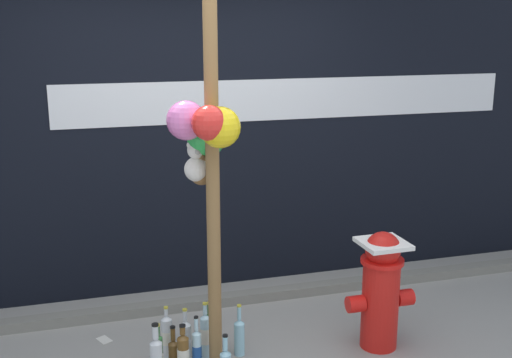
% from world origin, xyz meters
% --- Properties ---
extents(building_wall, '(10.00, 0.21, 3.19)m').
position_xyz_m(building_wall, '(0.00, 1.71, 1.60)').
color(building_wall, black).
rests_on(building_wall, ground_plane).
extents(curb_strip, '(8.00, 0.12, 0.08)m').
position_xyz_m(curb_strip, '(0.00, 1.19, 0.04)').
color(curb_strip, slate).
rests_on(curb_strip, ground_plane).
extents(memorial_post, '(0.58, 0.53, 3.07)m').
position_xyz_m(memorial_post, '(-0.17, 0.25, 1.73)').
color(memorial_post, olive).
rests_on(memorial_post, ground_plane).
extents(fire_hydrant, '(0.49, 0.32, 0.84)m').
position_xyz_m(fire_hydrant, '(1.03, 0.24, 0.44)').
color(fire_hydrant, red).
rests_on(fire_hydrant, ground_plane).
extents(bottle_0, '(0.08, 0.08, 0.36)m').
position_xyz_m(bottle_0, '(-0.35, 0.23, 0.15)').
color(bottle_0, brown).
rests_on(bottle_0, ground_plane).
extents(bottle_1, '(0.07, 0.07, 0.37)m').
position_xyz_m(bottle_1, '(0.06, 0.39, 0.14)').
color(bottle_1, '#93CCE0').
rests_on(bottle_1, ground_plane).
extents(bottle_2, '(0.07, 0.07, 0.41)m').
position_xyz_m(bottle_2, '(-0.17, 0.42, 0.17)').
color(bottle_2, '#B2DBEA').
rests_on(bottle_2, ground_plane).
extents(bottle_3, '(0.07, 0.07, 0.37)m').
position_xyz_m(bottle_3, '(-0.42, 0.50, 0.16)').
color(bottle_3, silver).
rests_on(bottle_3, ground_plane).
extents(bottle_5, '(0.08, 0.08, 0.35)m').
position_xyz_m(bottle_5, '(-0.30, 0.47, 0.14)').
color(bottle_5, silver).
rests_on(bottle_5, ground_plane).
extents(bottle_6, '(0.06, 0.06, 0.39)m').
position_xyz_m(bottle_6, '(-0.26, 0.26, 0.16)').
color(bottle_6, '#B2DBEA').
rests_on(bottle_6, ground_plane).
extents(bottle_7, '(0.06, 0.06, 0.36)m').
position_xyz_m(bottle_7, '(-0.51, 0.29, 0.15)').
color(bottle_7, '#337038').
rests_on(bottle_7, ground_plane).
extents(bottle_8, '(0.06, 0.06, 0.36)m').
position_xyz_m(bottle_8, '(-0.12, 0.51, 0.15)').
color(bottle_8, '#337038').
rests_on(bottle_8, ground_plane).
extents(bottle_10, '(0.07, 0.07, 0.31)m').
position_xyz_m(bottle_10, '(-0.40, 0.34, 0.12)').
color(bottle_10, brown).
rests_on(bottle_10, ground_plane).
extents(litter_3, '(0.12, 0.14, 0.01)m').
position_xyz_m(litter_3, '(-0.82, 0.86, 0.00)').
color(litter_3, silver).
rests_on(litter_3, ground_plane).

